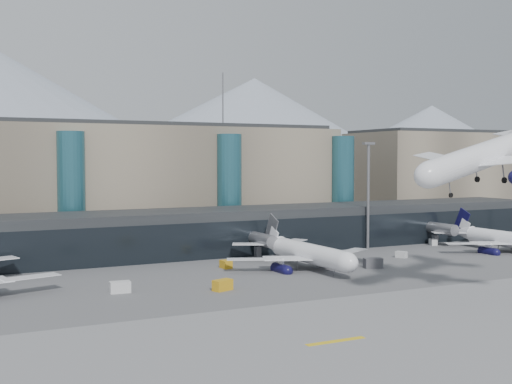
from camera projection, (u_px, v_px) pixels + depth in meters
ground at (392, 300)px, 98.19m from camera, size 900.00×900.00×0.00m
runway_strip at (464, 323)px, 84.72m from camera, size 400.00×40.00×0.04m
runway_markings at (464, 322)px, 84.72m from camera, size 128.00×1.00×0.02m
concourse at (238, 230)px, 149.78m from camera, size 170.00×27.00×10.00m
terminal_main at (100, 182)px, 167.33m from camera, size 130.00×30.00×31.00m
terminal_east at (451, 177)px, 219.68m from camera, size 70.00×30.00×31.00m
teal_towers at (155, 190)px, 157.40m from camera, size 116.40×19.40×46.00m
mountain_ridge at (68, 124)px, 444.12m from camera, size 910.00×400.00×110.00m
lightmast_mid at (368, 189)px, 153.65m from camera, size 3.00×1.20×25.60m
hero_jet at (497, 146)px, 97.28m from camera, size 34.55×34.41×11.20m
jet_parked_mid at (301, 246)px, 128.15m from camera, size 34.41×33.45×11.08m
jet_parked_right at (497, 234)px, 151.04m from camera, size 32.60×31.53×10.50m
veh_a at (120, 287)px, 103.55m from camera, size 3.41×2.08×1.84m
veh_b at (226, 264)px, 126.73m from camera, size 1.84×2.80×1.55m
veh_c at (373, 263)px, 126.84m from camera, size 3.95×2.73×1.99m
veh_d at (433, 242)px, 160.63m from camera, size 2.31×2.97×1.50m
veh_g at (401, 255)px, 140.17m from camera, size 2.27×2.72×1.38m
veh_h at (223, 285)px, 105.32m from camera, size 3.65×2.71×1.81m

